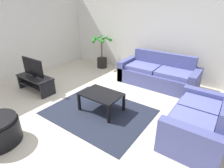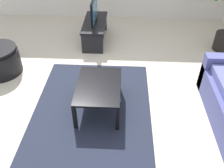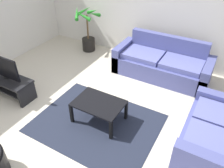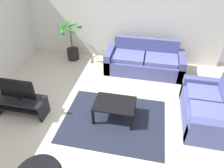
# 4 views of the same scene
# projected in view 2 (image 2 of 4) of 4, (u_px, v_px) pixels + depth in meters

# --- Properties ---
(ground_plane) EXTENTS (6.60, 6.60, 0.00)m
(ground_plane) POSITION_uv_depth(u_px,v_px,m) (86.00, 92.00, 3.92)
(ground_plane) COLOR beige
(tv_stand) EXTENTS (1.10, 0.45, 0.43)m
(tv_stand) POSITION_uv_depth(u_px,v_px,m) (95.00, 28.00, 5.09)
(tv_stand) COLOR black
(tv_stand) RESTS_ON ground
(tv) EXTENTS (0.81, 0.10, 0.50)m
(tv) POSITION_uv_depth(u_px,v_px,m) (94.00, 9.00, 4.83)
(tv) COLOR black
(tv) RESTS_ON tv_stand
(coffee_table) EXTENTS (0.87, 0.61, 0.42)m
(coffee_table) POSITION_uv_depth(u_px,v_px,m) (99.00, 88.00, 3.41)
(coffee_table) COLOR black
(coffee_table) RESTS_ON ground
(area_rug) EXTENTS (2.20, 1.70, 0.01)m
(area_rug) POSITION_uv_depth(u_px,v_px,m) (93.00, 107.00, 3.64)
(area_rug) COLOR #1E2333
(area_rug) RESTS_ON ground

